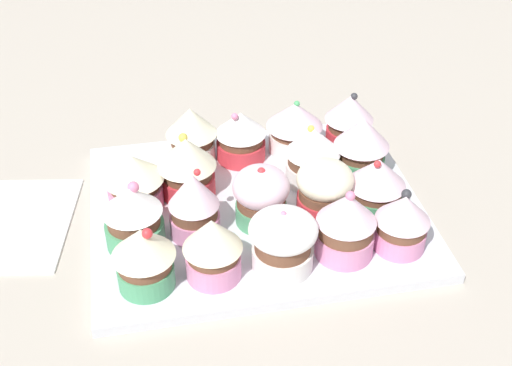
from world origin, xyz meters
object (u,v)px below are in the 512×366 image
object	(u,v)px
cupcake_0	(144,256)
cupcake_17	(349,121)
cupcake_2	(283,241)
cupcake_11	(187,165)
cupcake_14	(191,133)
cupcake_9	(377,184)
cupcake_6	(194,204)
cupcake_13	(361,146)
cupcake_3	(346,224)
cupcake_15	(238,135)
napkin	(2,223)
cupcake_10	(134,179)
cupcake_4	(402,221)
cupcake_5	(133,216)
cupcake_1	(213,247)
baking_tray	(256,209)
cupcake_8	(324,189)
cupcake_7	(259,196)
cupcake_12	(313,155)
cupcake_16	(294,126)

from	to	relation	value
cupcake_0	cupcake_17	distance (cm)	32.04
cupcake_2	cupcake_17	size ratio (longest dim) A/B	0.88
cupcake_0	cupcake_11	distance (cm)	14.70
cupcake_0	cupcake_14	size ratio (longest dim) A/B	1.02
cupcake_14	cupcake_9	bearing A→B (deg)	-35.82
cupcake_6	cupcake_13	xyz separation A→B (cm)	(19.99, 6.58, 0.23)
cupcake_3	cupcake_15	bearing A→B (deg)	112.01
cupcake_3	napkin	bearing A→B (deg)	159.99
cupcake_10	cupcake_3	bearing A→B (deg)	-31.00
cupcake_4	cupcake_5	distance (cm)	26.93
cupcake_1	cupcake_11	world-z (taller)	cupcake_11
cupcake_5	cupcake_14	size ratio (longest dim) A/B	1.05
cupcake_0	cupcake_3	bearing A→B (deg)	1.97
baking_tray	cupcake_2	bearing A→B (deg)	-86.24
cupcake_14	cupcake_17	bearing A→B (deg)	-3.10
cupcake_4	cupcake_14	bearing A→B (deg)	133.96
cupcake_4	cupcake_17	size ratio (longest dim) A/B	0.89
cupcake_6	cupcake_11	xyz separation A→B (cm)	(0.09, 7.01, -0.00)
cupcake_2	cupcake_8	distance (cm)	9.50
cupcake_2	cupcake_9	distance (cm)	13.68
cupcake_7	cupcake_11	size ratio (longest dim) A/B	0.91
cupcake_1	cupcake_14	bearing A→B (deg)	88.89
cupcake_1	cupcake_14	xyz separation A→B (cm)	(0.39, 19.93, 0.19)
cupcake_1	cupcake_5	bearing A→B (deg)	139.53
baking_tray	cupcake_17	xyz separation A→B (cm)	(13.20, 8.96, 4.45)
cupcake_0	cupcake_10	distance (cm)	12.76
cupcake_12	baking_tray	bearing A→B (deg)	-155.79
cupcake_7	napkin	size ratio (longest dim) A/B	0.45
cupcake_4	cupcake_9	bearing A→B (deg)	94.57
cupcake_0	cupcake_7	size ratio (longest dim) A/B	1.04
baking_tray	cupcake_13	bearing A→B (deg)	13.88
cupcake_4	napkin	distance (cm)	42.86
cupcake_3	cupcake_14	world-z (taller)	cupcake_3
napkin	cupcake_8	bearing A→B (deg)	-10.20
cupcake_5	cupcake_3	bearing A→B (deg)	-14.95
cupcake_1	cupcake_12	world-z (taller)	cupcake_12
cupcake_2	cupcake_12	xyz separation A→B (cm)	(6.51, 13.27, 0.21)
cupcake_12	cupcake_15	bearing A→B (deg)	140.86
cupcake_5	cupcake_9	xyz separation A→B (cm)	(25.82, 0.63, -0.20)
cupcake_5	cupcake_12	distance (cm)	21.67
cupcake_8	cupcake_16	bearing A→B (deg)	90.87
cupcake_3	cupcake_5	size ratio (longest dim) A/B	1.03
cupcake_7	cupcake_12	world-z (taller)	cupcake_12
cupcake_17	cupcake_16	bearing A→B (deg)	173.06
cupcake_9	cupcake_17	size ratio (longest dim) A/B	0.90
cupcake_5	cupcake_12	bearing A→B (deg)	19.02
cupcake_16	napkin	world-z (taller)	cupcake_16
cupcake_1	cupcake_5	size ratio (longest dim) A/B	0.92
cupcake_14	cupcake_15	size ratio (longest dim) A/B	1.08
cupcake_9	cupcake_13	xyz separation A→B (cm)	(0.34, 6.38, 0.68)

